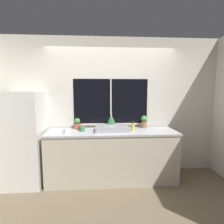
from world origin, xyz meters
TOP-DOWN VIEW (x-y plane):
  - ground_plane at (0.00, 0.00)m, footprint 14.00×14.00m
  - wall_back at (0.00, 0.71)m, footprint 8.00×0.09m
  - wall_left at (-2.18, 1.50)m, footprint 0.06×7.00m
  - wall_right at (2.18, 1.50)m, footprint 0.06×7.00m
  - counter at (0.00, 0.32)m, footprint 2.35×0.67m
  - refrigerator at (-1.56, 0.33)m, footprint 0.68×0.74m
  - sink at (-0.00, 0.33)m, footprint 0.60×0.43m
  - potted_plant_left at (-0.66, 0.57)m, footprint 0.13×0.13m
  - potted_plant_center at (-0.00, 0.57)m, footprint 0.17×0.17m
  - potted_plant_right at (0.65, 0.57)m, footprint 0.12×0.12m
  - soap_bottle at (0.38, 0.30)m, footprint 0.07×0.07m
  - mug_green at (-0.54, 0.33)m, footprint 0.09×0.09m
  - mug_red at (-0.58, 0.45)m, footprint 0.09×0.09m
  - mug_white at (-0.80, 0.20)m, footprint 0.09×0.09m

SIDE VIEW (x-z plane):
  - ground_plane at x=0.00m, z-range 0.00..0.00m
  - counter at x=0.00m, z-range 0.00..0.93m
  - refrigerator at x=-1.56m, z-range 0.00..1.65m
  - mug_red at x=-0.58m, z-range 0.93..1.01m
  - mug_white at x=-0.80m, z-range 0.93..1.02m
  - mug_green at x=-0.54m, z-range 0.93..1.02m
  - sink at x=0.00m, z-range 0.81..1.15m
  - soap_bottle at x=0.38m, z-range 0.92..1.09m
  - potted_plant_left at x=-0.66m, z-range 0.93..1.13m
  - potted_plant_right at x=0.65m, z-range 0.93..1.17m
  - potted_plant_center at x=0.00m, z-range 0.95..1.23m
  - wall_left at x=-2.18m, z-range 0.00..2.70m
  - wall_right at x=2.18m, z-range 0.00..2.70m
  - wall_back at x=0.00m, z-range 0.00..2.70m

